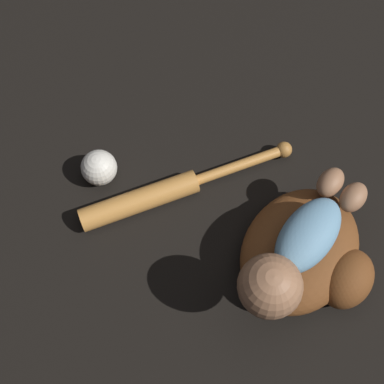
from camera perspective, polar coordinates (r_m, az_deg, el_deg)
name	(u,v)px	position (r m, az deg, el deg)	size (l,w,h in m)	color
ground_plane	(300,222)	(1.19, 11.44, -3.19)	(6.00, 6.00, 0.00)	black
baseball_glove	(307,254)	(1.11, 12.21, -6.53)	(0.35, 0.33, 0.10)	brown
baby_figure	(293,255)	(1.00, 10.71, -6.67)	(0.35, 0.20, 0.12)	#6693B2
baseball_bat	(162,193)	(1.17, -3.21, -0.06)	(0.49, 0.15, 0.05)	#C6843D
baseball	(99,168)	(1.19, -9.89, 2.58)	(0.08, 0.08, 0.08)	silver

